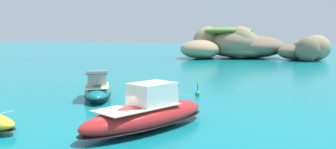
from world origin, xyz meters
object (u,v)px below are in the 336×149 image
Objects in this scene: islet_large at (236,45)px; motorboat_teal at (98,89)px; motorboat_red at (147,114)px; islet_small at (306,50)px; channel_buoy at (197,93)px.

motorboat_teal is (-2.66, -65.20, -2.51)m from islet_large.
motorboat_red reaches higher than motorboat_teal.
islet_small reaches higher than motorboat_red.
motorboat_teal is 6.23× the size of channel_buoy.
islet_large is 18.12m from islet_small.
motorboat_red is at bearing -42.76° from motorboat_teal.
islet_small is at bearing -8.51° from islet_large.
islet_large is at bearing 96.45° from channel_buoy.
motorboat_teal is (-9.82, 9.08, -0.19)m from motorboat_red.
islet_small is 65.84m from motorboat_teal.
motorboat_red is (7.16, -74.28, -2.32)m from islet_large.
islet_small is 1.64× the size of motorboat_teal.
channel_buoy is at bearing -83.55° from islet_large.
motorboat_red is (-10.73, -71.61, -1.53)m from islet_small.
motorboat_red is at bearing -98.53° from islet_small.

